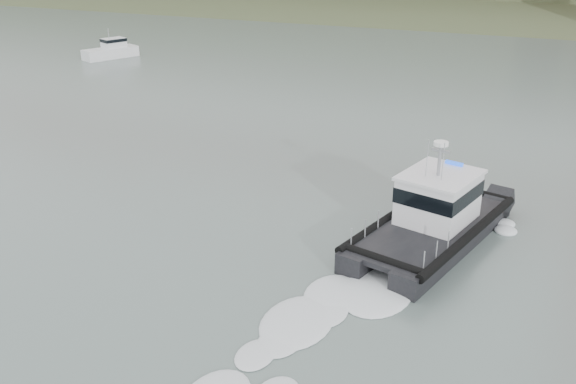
% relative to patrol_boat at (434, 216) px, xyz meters
% --- Properties ---
extents(ground, '(400.00, 400.00, 0.00)m').
position_rel_patrol_boat_xyz_m(ground, '(-6.30, -11.98, -1.18)').
color(ground, '#54645E').
rests_on(ground, ground).
extents(patrol_boat, '(5.86, 10.27, 4.70)m').
position_rel_patrol_boat_xyz_m(patrol_boat, '(0.00, 0.00, 0.00)').
color(patrol_boat, black).
rests_on(patrol_boat, ground).
extents(motorboat, '(4.00, 5.91, 3.10)m').
position_rel_patrol_boat_xyz_m(motorboat, '(-38.92, 28.67, -0.41)').
color(motorboat, silver).
rests_on(motorboat, ground).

